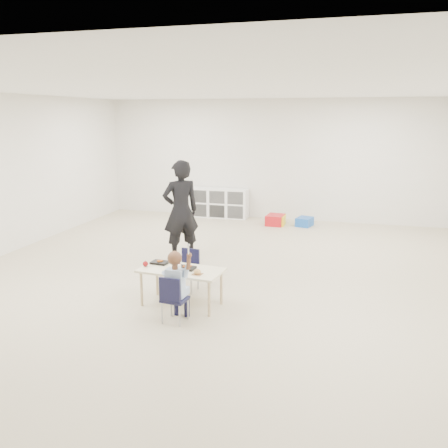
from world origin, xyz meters
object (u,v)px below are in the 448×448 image
(cubby_shelf, at_px, (219,203))
(table, at_px, (182,287))
(chair_near, at_px, (175,298))
(adult, at_px, (181,211))
(child, at_px, (175,285))

(cubby_shelf, bearing_deg, table, -78.98)
(chair_near, xyz_separation_m, adult, (-0.81, 2.37, 0.56))
(cubby_shelf, bearing_deg, chair_near, -78.92)
(adult, bearing_deg, cubby_shelf, -123.87)
(chair_near, xyz_separation_m, child, (-0.00, 0.00, 0.17))
(chair_near, bearing_deg, child, -174.60)
(table, height_order, child, child)
(child, relative_size, cubby_shelf, 0.66)
(chair_near, xyz_separation_m, cubby_shelf, (-1.15, 5.89, 0.06))
(table, distance_m, child, 0.55)
(table, xyz_separation_m, adult, (-0.70, 1.87, 0.60))
(chair_near, distance_m, adult, 2.57)
(cubby_shelf, distance_m, adult, 3.58)
(chair_near, distance_m, cubby_shelf, 6.01)
(table, xyz_separation_m, cubby_shelf, (-1.05, 5.39, 0.10))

